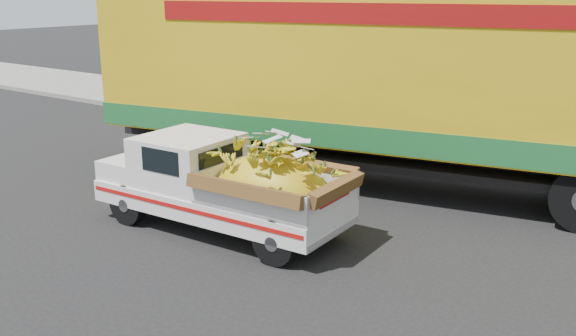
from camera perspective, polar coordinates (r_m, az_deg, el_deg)
The scene contains 6 objects.
ground at distance 9.90m, azimuth -4.27°, elevation -6.70°, with size 100.00×100.00×0.00m, color black.
curb at distance 15.05m, azimuth 11.73°, elevation 1.23°, with size 60.00×0.25×0.15m, color gray.
sidewalk at distance 16.93m, azimuth 14.75°, elevation 2.64°, with size 60.00×4.00×0.14m, color gray.
building_left at distance 25.51m, azimuth 3.16°, elevation 12.94°, with size 18.00×6.00×5.00m, color gray.
pickup_truck at distance 10.03m, azimuth -4.63°, elevation -1.60°, with size 4.27×1.76×1.47m.
semi_trailer at distance 12.28m, azimuth 9.45°, elevation 7.84°, with size 12.08×4.80×3.80m.
Camera 1 is at (6.00, -6.90, 3.79)m, focal length 40.00 mm.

